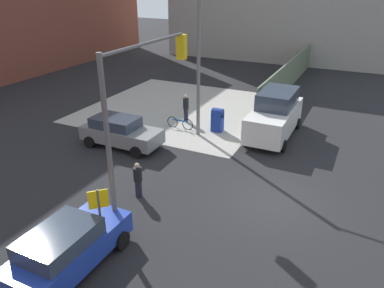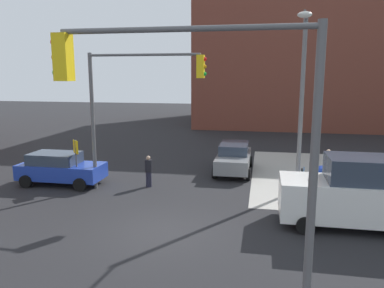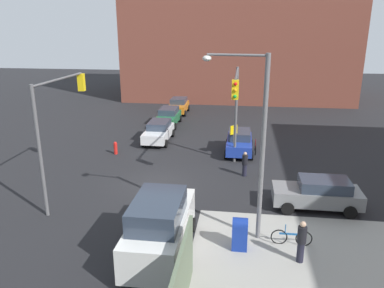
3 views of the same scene
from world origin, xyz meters
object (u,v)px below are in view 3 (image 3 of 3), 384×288
Objects in this scene: fire_hydrant at (116,148)px; bicycle_at_crosswalk at (255,148)px; hatchback_blue at (239,142)px; van_white_delivery at (160,226)px; hatchback_green at (168,116)px; sedan_white at (159,131)px; traffic_signal_se_corner at (58,114)px; pedestrian_crossing at (301,241)px; coupe_orange at (178,106)px; pedestrian_waiting at (245,164)px; traffic_signal_nw_corner at (236,102)px; bicycle_leaning_on_fence at (291,237)px; sedan_gray at (318,193)px; street_lamp_corner at (254,135)px; mailbox_blue at (240,233)px.

bicycle_at_crosswalk is (-1.80, 10.20, -0.14)m from fire_hydrant.
van_white_delivery reaches higher than hatchback_blue.
hatchback_green and sedan_white have the same top height.
bicycle_at_crosswalk is at bearing 131.06° from traffic_signal_se_corner.
traffic_signal_se_corner is 13.24m from pedestrian_crossing.
traffic_signal_se_corner is at bearing -6.86° from coupe_orange.
pedestrian_waiting reaches higher than bicycle_at_crosswalk.
sedan_white and hatchback_blue have the same top height.
traffic_signal_nw_corner reaches higher than fire_hydrant.
bicycle_leaning_on_fence and bicycle_at_crosswalk have the same top height.
sedan_gray is at bearing -36.71° from pedestrian_waiting.
traffic_signal_se_corner reaches higher than pedestrian_waiting.
traffic_signal_nw_corner is 1.46× the size of sedan_white.
traffic_signal_nw_corner is 7.59m from street_lamp_corner.
traffic_signal_nw_corner reaches higher than pedestrian_crossing.
coupe_orange is at bearing -147.23° from bicycle_at_crosswalk.
mailbox_blue is 8.20m from pedestrian_waiting.
bicycle_leaning_on_fence is at bearing 74.44° from traffic_signal_se_corner.
street_lamp_corner is 14.62m from fire_hydrant.
pedestrian_crossing is 1.13× the size of pedestrian_waiting.
hatchback_green is at bearing 171.24° from traffic_signal_se_corner.
van_white_delivery is at bearing -12.45° from hatchback_blue.
sedan_white is 1.05× the size of hatchback_blue.
traffic_signal_se_corner is 3.64× the size of pedestrian_crossing.
traffic_signal_nw_corner is at bearing -172.93° from street_lamp_corner.
mailbox_blue is 0.32× the size of hatchback_green.
sedan_white is at bearing 165.97° from traffic_signal_se_corner.
coupe_orange is at bearing -171.89° from van_white_delivery.
van_white_delivery is (15.60, 3.56, 0.44)m from sedan_white.
traffic_signal_nw_corner reaches higher than sedan_gray.
sedan_white is 15.00m from sedan_gray.
traffic_signal_nw_corner is 3.71× the size of bicycle_leaning_on_fence.
traffic_signal_se_corner is at bearing -14.03° from sedan_white.
street_lamp_corner is 1.89× the size of hatchback_blue.
mailbox_blue is 5.80m from sedan_gray.
traffic_signal_nw_corner is at bearing 29.46° from hatchback_green.
traffic_signal_nw_corner reaches higher than bicycle_leaning_on_fence.
hatchback_green is 0.82× the size of van_white_delivery.
bicycle_at_crosswalk is (-4.43, 1.50, -4.29)m from traffic_signal_nw_corner.
traffic_signal_nw_corner is 4.12× the size of pedestrian_waiting.
fire_hydrant is (-7.34, 0.30, -4.15)m from traffic_signal_se_corner.
street_lamp_corner is at bearing -2.71° from bicycle_at_crosswalk.
sedan_gray is 1.12× the size of coupe_orange.
bicycle_leaning_on_fence is (14.20, 8.96, -0.50)m from sedan_white.
hatchback_green reaches higher than bicycle_at_crosswalk.
pedestrian_waiting is (-8.80, -2.20, -0.12)m from pedestrian_crossing.
bicycle_leaning_on_fence reaches higher than fire_hydrant.
traffic_signal_se_corner is at bearing -62.35° from traffic_signal_nw_corner.
street_lamp_corner is 25.64m from coupe_orange.
hatchback_blue is 12.39m from bicycle_leaning_on_fence.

